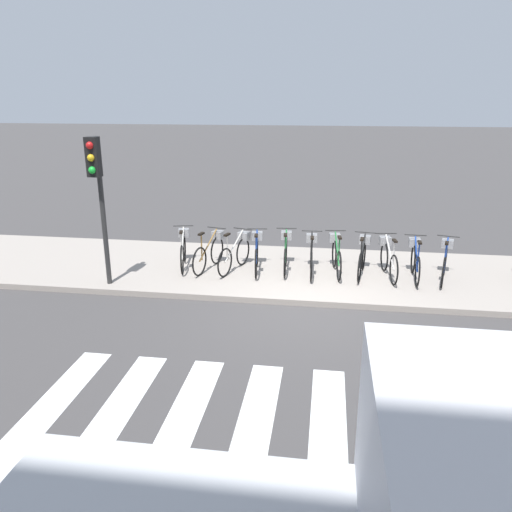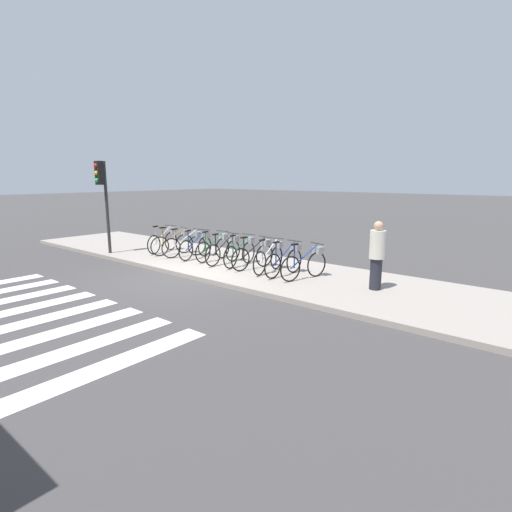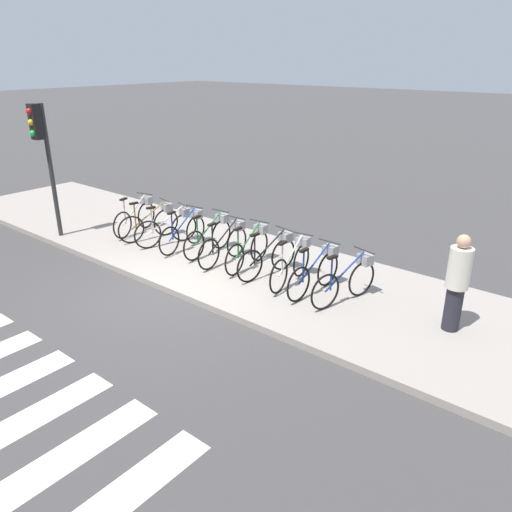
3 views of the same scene
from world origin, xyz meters
name	(u,v)px [view 3 (image 3 of 3)]	position (x,y,z in m)	size (l,w,h in m)	color
ground_plane	(166,293)	(0.00, 0.00, 0.00)	(120.00, 120.00, 0.00)	#423F3F
sidewalk	(230,262)	(0.00, 1.77, 0.06)	(17.57, 3.53, 0.12)	#9E9389
parked_bicycle_0	(137,215)	(-2.90, 1.68, 0.54)	(0.51, 1.48, 0.93)	black
parked_bicycle_1	(153,221)	(-2.24, 1.60, 0.54)	(0.52, 1.48, 0.93)	black
parked_bicycle_2	(170,226)	(-1.65, 1.61, 0.54)	(0.59, 1.46, 0.93)	black
parked_bicycle_3	(185,230)	(-1.20, 1.65, 0.54)	(0.46, 1.51, 0.93)	black
parked_bicycle_4	(211,234)	(-0.56, 1.79, 0.54)	(0.46, 1.51, 0.93)	black
parked_bicycle_5	(226,242)	(0.02, 1.64, 0.54)	(0.46, 1.51, 0.93)	black
parked_bicycle_6	(250,247)	(0.56, 1.75, 0.54)	(0.46, 1.51, 0.93)	black
parked_bicycle_7	(271,254)	(1.13, 1.69, 0.54)	(0.46, 1.50, 0.93)	black
parked_bicycle_8	(293,261)	(1.67, 1.66, 0.54)	(0.46, 1.51, 0.93)	black
parked_bicycle_9	(317,270)	(2.23, 1.61, 0.54)	(0.46, 1.51, 0.93)	black
parked_bicycle_10	(348,279)	(2.85, 1.63, 0.54)	(0.54, 1.47, 0.93)	black
pedestrian	(457,281)	(4.58, 1.79, 0.93)	(0.34, 0.34, 1.55)	#23232D
traffic_light	(42,143)	(-4.12, 0.23, 2.30)	(0.24, 0.40, 3.01)	#2D2D2D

